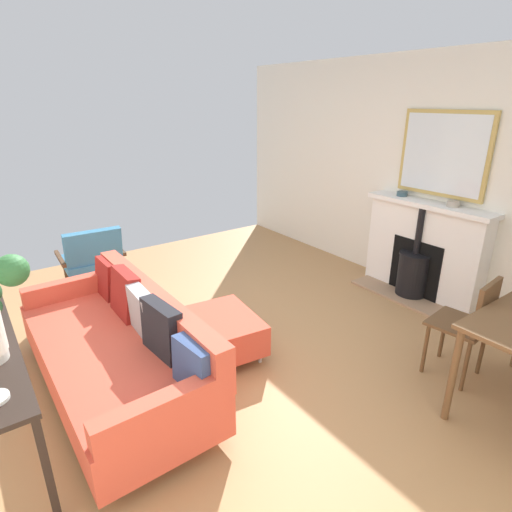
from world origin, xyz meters
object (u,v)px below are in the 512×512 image
Objects in this scene: mantel_bowl_far at (453,204)px; sofa at (120,348)px; fireplace at (421,254)px; mantel_bowl_near at (402,193)px; ottoman at (219,332)px; armchair_accent at (92,256)px; dining_chair_near_fireplace at (471,321)px.

mantel_bowl_far is 3.49m from sofa.
fireplace is 11.26× the size of mantel_bowl_far.
mantel_bowl_near is 2.67m from ottoman.
mantel_bowl_near is at bearing -178.33° from ottoman.
dining_chair_near_fireplace is at bearing 119.95° from armchair_accent.
dining_chair_near_fireplace is (-2.25, 1.51, 0.18)m from sofa.
dining_chair_near_fireplace is at bearing 146.16° from sofa.
sofa is at bearing -6.38° from fireplace.
fireplace is 1.64× the size of dining_chair_near_fireplace.
mantel_bowl_far reaches higher than fireplace.
mantel_bowl_far is at bearing 90.00° from mantel_bowl_near.
ottoman is (-0.83, 0.08, -0.12)m from sofa.
ottoman is (2.52, 0.07, -0.89)m from mantel_bowl_near.
mantel_bowl_near reaches higher than ottoman.
fireplace is 2.52m from ottoman.
dining_chair_near_fireplace reaches higher than armchair_accent.
sofa is (3.32, -0.37, -0.15)m from fireplace.
mantel_bowl_far is 0.15× the size of dining_chair_near_fireplace.
ottoman is at bearing -6.73° from fireplace.
mantel_bowl_near is 0.98× the size of mantel_bowl_far.
dining_chair_near_fireplace is at bearing 38.75° from mantel_bowl_far.
mantel_bowl_far is 0.16× the size of armchair_accent.
armchair_accent is at bearing -60.05° from dining_chair_near_fireplace.
dining_chair_near_fireplace is (1.11, 0.89, -0.59)m from mantel_bowl_far.
armchair_accent is at bearing -99.89° from sofa.
dining_chair_near_fireplace is (-1.41, 1.43, 0.30)m from ottoman.
mantel_bowl_near is (-0.03, -0.37, 0.62)m from fireplace.
dining_chair_near_fireplace is (1.11, 1.50, -0.59)m from mantel_bowl_near.
mantel_bowl_near is 0.14× the size of dining_chair_near_fireplace.
fireplace is 3.72m from armchair_accent.
mantel_bowl_near reaches higher than dining_chair_near_fireplace.
sofa is (3.35, -0.62, -0.77)m from mantel_bowl_far.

